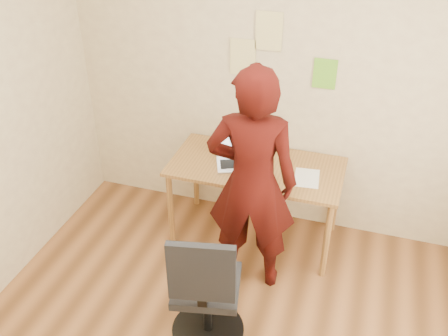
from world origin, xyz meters
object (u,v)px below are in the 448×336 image
(phone, at_px, (270,182))
(desk, at_px, (256,174))
(office_chair, at_px, (206,296))
(person, at_px, (252,183))
(laptop, at_px, (239,156))

(phone, bearing_deg, desk, 121.72)
(office_chair, distance_m, person, 0.85)
(person, bearing_deg, desk, -87.20)
(laptop, bearing_deg, phone, -56.46)
(phone, bearing_deg, office_chair, -108.06)
(person, bearing_deg, laptop, -71.36)
(laptop, distance_m, office_chair, 1.25)
(laptop, xyz_separation_m, phone, (0.32, -0.22, -0.05))
(desk, xyz_separation_m, person, (0.09, -0.48, 0.24))
(desk, height_order, person, person)
(desk, height_order, phone, phone)
(laptop, relative_size, office_chair, 0.46)
(phone, height_order, person, person)
(phone, relative_size, office_chair, 0.13)
(laptop, height_order, office_chair, laptop)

